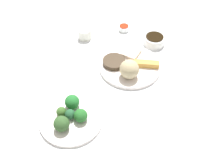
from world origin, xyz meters
TOP-DOWN VIEW (x-y plane):
  - tabletop at (0.00, 0.00)m, footprint 2.20×2.20m
  - main_plate at (-0.02, 0.05)m, footprint 0.27×0.27m
  - rice_scoop at (0.05, 0.06)m, footprint 0.08×0.08m
  - spring_roll at (-0.03, 0.12)m, footprint 0.04×0.11m
  - crab_rangoon_wonton at (-0.09, 0.04)m, footprint 0.09×0.09m
  - stir_fry_heap at (-0.01, -0.02)m, footprint 0.10×0.10m
  - broccoli_plate at (0.30, -0.10)m, footprint 0.24×0.24m
  - broccoli_floret_0 at (0.30, -0.11)m, footprint 0.04×0.04m
  - broccoli_floret_1 at (0.35, -0.12)m, footprint 0.06×0.06m
  - broccoli_floret_2 at (0.26, -0.11)m, footprint 0.05×0.05m
  - broccoli_floret_3 at (0.30, -0.14)m, footprint 0.04×0.04m
  - broccoli_floret_5 at (0.30, -0.06)m, footprint 0.05×0.05m
  - soy_sauce_bowl at (-0.21, 0.13)m, footprint 0.10×0.10m
  - soy_sauce_bowl_liquid at (-0.21, 0.13)m, footprint 0.08×0.08m
  - sauce_ramekin_sweet_and_sour at (-0.29, -0.03)m, footprint 0.06×0.06m
  - sauce_ramekin_sweet_and_sour_liquid at (-0.29, -0.03)m, footprint 0.05×0.05m
  - teacup at (-0.18, -0.21)m, footprint 0.07×0.07m

SIDE VIEW (x-z plane):
  - tabletop at x=0.00m, z-range 0.00..0.02m
  - broccoli_plate at x=0.30m, z-range 0.02..0.03m
  - main_plate at x=-0.02m, z-range 0.02..0.04m
  - sauce_ramekin_sweet_and_sour at x=-0.29m, z-range 0.02..0.05m
  - soy_sauce_bowl at x=-0.21m, z-range 0.02..0.06m
  - crab_rangoon_wonton at x=-0.09m, z-range 0.04..0.05m
  - teacup at x=-0.18m, z-range 0.02..0.07m
  - stir_fry_heap at x=-0.01m, z-range 0.04..0.06m
  - sauce_ramekin_sweet_and_sour_liquid at x=-0.29m, z-range 0.05..0.05m
  - spring_roll at x=-0.03m, z-range 0.04..0.06m
  - broccoli_floret_3 at x=0.30m, z-range 0.03..0.07m
  - broccoli_floret_0 at x=0.30m, z-range 0.03..0.07m
  - broccoli_floret_5 at x=0.30m, z-range 0.03..0.08m
  - broccoli_floret_2 at x=0.26m, z-range 0.03..0.09m
  - broccoli_floret_1 at x=0.35m, z-range 0.03..0.09m
  - soy_sauce_bowl_liquid at x=-0.21m, z-range 0.06..0.06m
  - rice_scoop at x=0.05m, z-range 0.04..0.12m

